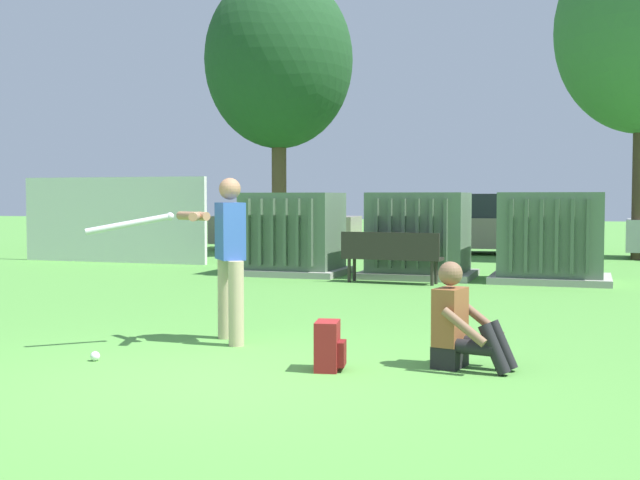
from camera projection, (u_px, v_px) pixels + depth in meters
name	position (u px, v px, depth m)	size (l,w,h in m)	color
ground_plane	(219.00, 380.00, 6.88)	(96.00, 96.00, 0.00)	#51933D
fence_panel	(113.00, 220.00, 19.19)	(4.80, 0.12, 2.00)	silver
transformer_west	(293.00, 235.00, 16.24)	(2.10, 1.70, 1.62)	#9E9B93
transformer_mid_west	(419.00, 236.00, 15.59)	(2.10, 1.70, 1.62)	#9E9B93
transformer_mid_east	(551.00, 238.00, 14.77)	(2.10, 1.70, 1.62)	#9E9B93
park_bench	(391.00, 253.00, 14.48)	(1.82, 0.52, 0.92)	#2D2823
batter	(225.00, 251.00, 8.60)	(1.41, 1.22, 1.74)	tan
sports_ball	(95.00, 356.00, 7.67)	(0.09, 0.09, 0.09)	white
seated_spectator	(461.00, 327.00, 7.32)	(0.77, 0.62, 0.96)	black
backpack	(329.00, 346.00, 7.24)	(0.31, 0.35, 0.44)	maroon
tree_left	(279.00, 61.00, 21.48)	(3.90, 3.90, 7.44)	brown
parked_car_leftmost	(137.00, 222.00, 25.51)	(4.40, 2.37, 1.62)	gray
parked_car_left_of_center	(287.00, 224.00, 23.78)	(4.32, 2.18, 1.62)	gray
parked_car_right_of_center	(493.00, 226.00, 22.01)	(4.30, 2.13, 1.62)	gray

